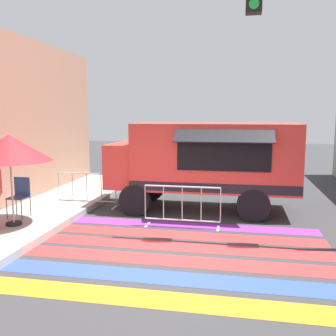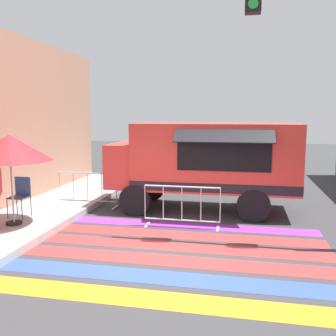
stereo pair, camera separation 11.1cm
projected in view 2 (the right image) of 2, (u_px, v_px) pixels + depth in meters
ground_plane at (170, 254)px, 7.41m from camera, size 60.00×60.00×0.00m
crosswalk_painted at (170, 253)px, 7.44m from camera, size 6.40×4.36×0.01m
food_truck at (202, 158)px, 10.59m from camera, size 5.24×2.54×2.49m
patio_umbrella at (10, 148)px, 8.54m from camera, size 1.90×1.90×2.11m
folding_chair at (21, 193)px, 9.43m from camera, size 0.42×0.42×0.99m
barricade_front at (182, 207)px, 9.04m from camera, size 1.87×0.44×1.03m
barricade_side at (88, 190)px, 11.10m from camera, size 1.82×0.44×1.03m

